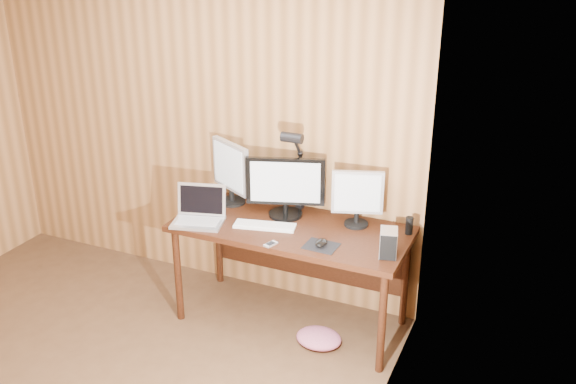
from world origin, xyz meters
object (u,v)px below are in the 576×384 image
Objects in this scene: monitor_center at (285,186)px; monitor_left at (231,171)px; desk at (295,238)px; mouse at (321,243)px; keyboard at (265,226)px; desk_lamp at (296,159)px; hard_drive at (388,243)px; phone at (271,244)px; monitor_right at (357,197)px; laptop at (200,213)px; speaker at (409,226)px.

monitor_center is 1.14× the size of monitor_left.
mouse is (0.29, -0.26, 0.15)m from desk.
desk_lamp reaches higher than keyboard.
hard_drive is (0.71, -0.21, 0.21)m from desk.
monitor_left reaches higher than phone.
monitor_right reaches higher than laptop.
hard_drive is at bearing 14.41° from monitor_left.
monitor_center reaches higher than hard_drive.
hard_drive is (1.32, 0.04, 0.02)m from laptop.
mouse is 0.42m from hard_drive.
desk is 0.55m from desk_lamp.
desk_lamp reaches higher than speaker.
hard_drive reaches higher than phone.
desk is at bearing 178.14° from monitor_right.
speaker is at bearing 10.19° from desk.
monitor_right is 3.27× the size of speaker.
hard_drive is 0.74m from phone.
monitor_left is at bearing 66.49° from laptop.
desk_lamp reaches higher than laptop.
laptop is (-0.05, -0.36, -0.19)m from monitor_left.
desk_lamp is at bearing 112.35° from desk.
monitor_center is 4.41× the size of speaker.
hard_drive is at bearing -13.54° from laptop.
desk is 4.09× the size of monitor_right.
monitor_left is 0.95m from monitor_right.
monitor_right is 3.83× the size of phone.
speaker is 0.19× the size of desk_lamp.
desk_lamp is at bearing 115.11° from phone.
monitor_left is 0.54m from keyboard.
desk is 4.05× the size of laptop.
monitor_right is 0.65m from keyboard.
desk is 0.77m from hard_drive.
laptop is 3.87× the size of phone.
speaker is at bearing 0.43° from laptop.
speaker is at bearing 4.86° from keyboard.
monitor_left is 2.68× the size of hard_drive.
speaker is at bearing -16.25° from monitor_right.
speaker is (0.05, 0.34, -0.02)m from hard_drive.
hard_drive is 0.27× the size of desk_lamp.
laptop is 0.90m from mouse.
monitor_left is 1.19× the size of monitor_right.
mouse is at bearing -16.34° from laptop.
monitor_right is at bearing 13.50° from keyboard.
keyboard is at bearing 161.94° from hard_drive.
monitor_right is 0.39m from speaker.
phone is at bearing -148.03° from monitor_right.
speaker is (1.36, 0.38, -0.00)m from laptop.
desk is 0.79m from speaker.
monitor_center is 0.20m from desk_lamp.
monitor_right reaches higher than speaker.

